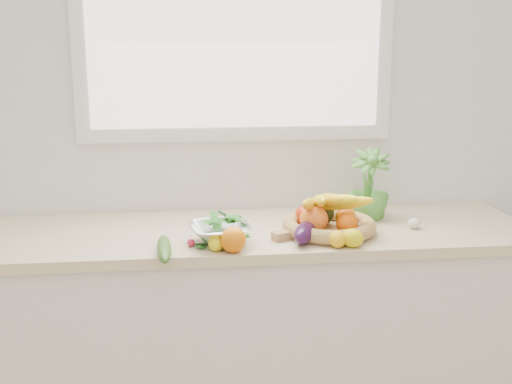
{
  "coord_description": "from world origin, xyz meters",
  "views": [
    {
      "loc": [
        -0.21,
        -0.42,
        1.62
      ],
      "look_at": [
        0.05,
        1.93,
        1.05
      ],
      "focal_mm": 45.0,
      "sensor_mm": 36.0,
      "label": 1
    }
  ],
  "objects": [
    {
      "name": "cucumber",
      "position": [
        -0.29,
        1.67,
        0.92
      ],
      "size": [
        0.06,
        0.27,
        0.05
      ],
      "primitive_type": "ellipsoid",
      "rotation": [
        0.0,
        0.0,
        0.05
      ],
      "color": "#235117",
      "rests_on": "countertop"
    },
    {
      "name": "eggplant",
      "position": [
        0.21,
        1.76,
        0.94
      ],
      "size": [
        0.14,
        0.2,
        0.07
      ],
      "primitive_type": "ellipsoid",
      "rotation": [
        0.0,
        0.0,
        -0.42
      ],
      "color": "#2C0E35",
      "rests_on": "countertop"
    },
    {
      "name": "apple",
      "position": [
        0.25,
        1.95,
        0.95
      ],
      "size": [
        0.11,
        0.11,
        0.09
      ],
      "primitive_type": "sphere",
      "rotation": [
        0.0,
        0.0,
        0.32
      ],
      "color": "red",
      "rests_on": "countertop"
    },
    {
      "name": "lemon_b",
      "position": [
        0.31,
        1.69,
        0.93
      ],
      "size": [
        0.06,
        0.08,
        0.06
      ],
      "primitive_type": "ellipsoid",
      "rotation": [
        0.0,
        0.0,
        0.02
      ],
      "color": "#F6B30D",
      "rests_on": "countertop"
    },
    {
      "name": "back_wall",
      "position": [
        0.0,
        2.25,
        1.35
      ],
      "size": [
        4.5,
        0.02,
        2.7
      ],
      "primitive_type": "cube",
      "color": "white",
      "rests_on": "ground"
    },
    {
      "name": "radish",
      "position": [
        -0.2,
        1.75,
        0.91
      ],
      "size": [
        0.04,
        0.04,
        0.03
      ],
      "primitive_type": "sphere",
      "rotation": [
        0.0,
        0.0,
        0.31
      ],
      "color": "#CB1942",
      "rests_on": "countertop"
    },
    {
      "name": "lemon_a",
      "position": [
        -0.12,
        1.7,
        0.93
      ],
      "size": [
        0.06,
        0.07,
        0.05
      ],
      "primitive_type": "ellipsoid",
      "rotation": [
        0.0,
        0.0,
        -0.03
      ],
      "color": "yellow",
      "rests_on": "countertop"
    },
    {
      "name": "window_pane",
      "position": [
        0.0,
        2.21,
        1.75
      ],
      "size": [
        1.18,
        0.01,
        0.98
      ],
      "primitive_type": "cube",
      "color": "white",
      "rests_on": "window_frame"
    },
    {
      "name": "counter_cabinet",
      "position": [
        0.0,
        1.95,
        0.43
      ],
      "size": [
        2.2,
        0.58,
        0.86
      ],
      "primitive_type": "cube",
      "color": "silver",
      "rests_on": "ground"
    },
    {
      "name": "garlic_c",
      "position": [
        0.46,
        1.87,
        0.92
      ],
      "size": [
        0.07,
        0.07,
        0.05
      ],
      "primitive_type": "ellipsoid",
      "rotation": [
        0.0,
        0.0,
        0.24
      ],
      "color": "beige",
      "rests_on": "countertop"
    },
    {
      "name": "garlic_a",
      "position": [
        0.2,
        1.96,
        0.92
      ],
      "size": [
        0.06,
        0.06,
        0.04
      ],
      "primitive_type": "ellipsoid",
      "rotation": [
        0.0,
        0.0,
        0.13
      ],
      "color": "silver",
      "rests_on": "countertop"
    },
    {
      "name": "ginger",
      "position": [
        0.14,
        1.8,
        0.92
      ],
      "size": [
        0.11,
        0.08,
        0.03
      ],
      "primitive_type": "cube",
      "rotation": [
        0.0,
        0.0,
        0.48
      ],
      "color": "tan",
      "rests_on": "countertop"
    },
    {
      "name": "lemon_c",
      "position": [
        0.36,
        1.69,
        0.93
      ],
      "size": [
        0.11,
        0.1,
        0.07
      ],
      "primitive_type": "ellipsoid",
      "rotation": [
        0.0,
        0.0,
        0.97
      ],
      "color": "yellow",
      "rests_on": "countertop"
    },
    {
      "name": "countertop",
      "position": [
        0.0,
        1.95,
        0.88
      ],
      "size": [
        2.24,
        0.62,
        0.04
      ],
      "primitive_type": "cube",
      "color": "beige",
      "rests_on": "counter_cabinet"
    },
    {
      "name": "potted_herb",
      "position": [
        0.52,
        2.05,
        1.03
      ],
      "size": [
        0.21,
        0.21,
        0.3
      ],
      "primitive_type": "imported",
      "rotation": [
        0.0,
        0.0,
        -0.27
      ],
      "color": "#4F9A38",
      "rests_on": "countertop"
    },
    {
      "name": "fruit_basket",
      "position": [
        0.32,
        1.86,
        0.95
      ],
      "size": [
        0.43,
        0.43,
        0.18
      ],
      "color": "tan",
      "rests_on": "countertop"
    },
    {
      "name": "garlic_b",
      "position": [
        0.66,
        1.88,
        0.92
      ],
      "size": [
        0.06,
        0.06,
        0.04
      ],
      "primitive_type": "ellipsoid",
      "rotation": [
        0.0,
        0.0,
        0.15
      ],
      "color": "beige",
      "rests_on": "countertop"
    },
    {
      "name": "window_frame",
      "position": [
        0.0,
        2.23,
        1.75
      ],
      "size": [
        1.3,
        0.03,
        1.1
      ],
      "primitive_type": "cube",
      "color": "white",
      "rests_on": "back_wall"
    },
    {
      "name": "orange_loose",
      "position": [
        -0.06,
        1.68,
        0.94
      ],
      "size": [
        0.11,
        0.11,
        0.09
      ],
      "primitive_type": "sphere",
      "rotation": [
        0.0,
        0.0,
        0.26
      ],
      "color": "orange",
      "rests_on": "countertop"
    },
    {
      "name": "colander_with_spinach",
      "position": [
        -0.1,
        1.78,
        0.96
      ],
      "size": [
        0.24,
        0.24,
        0.12
      ],
      "color": "white",
      "rests_on": "countertop"
    }
  ]
}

